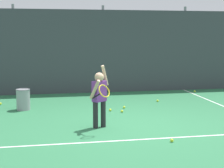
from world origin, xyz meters
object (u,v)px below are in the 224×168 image
object	(u,v)px
tennis_ball_6	(97,100)
tennis_ball_7	(110,110)
tennis_ball_2	(124,107)
tennis_ball_4	(1,104)
tennis_ball_1	(172,140)
tennis_ball_0	(122,111)
ball_hopper	(23,99)
tennis_ball_5	(195,91)
tennis_player	(100,95)
tennis_ball_3	(158,101)

from	to	relation	value
tennis_ball_6	tennis_ball_7	distance (m)	1.47
tennis_ball_2	tennis_ball_4	bearing A→B (deg)	161.60
tennis_ball_1	tennis_ball_4	size ratio (longest dim) A/B	1.00
tennis_ball_0	tennis_ball_4	xyz separation A→B (m)	(-3.24, 1.59, 0.00)
tennis_ball_7	tennis_ball_0	bearing A→B (deg)	-35.60
ball_hopper	tennis_ball_5	size ratio (longest dim) A/B	8.52
ball_hopper	tennis_player	bearing A→B (deg)	-50.57
tennis_ball_5	tennis_ball_7	xyz separation A→B (m)	(-3.43, -2.39, 0.00)
tennis_player	tennis_ball_1	world-z (taller)	tennis_player
tennis_ball_2	tennis_ball_4	world-z (taller)	same
tennis_player	tennis_ball_4	bearing A→B (deg)	92.29
tennis_ball_4	tennis_ball_5	bearing A→B (deg)	8.87
tennis_ball_0	tennis_ball_1	bearing A→B (deg)	-81.00
tennis_ball_1	tennis_ball_7	size ratio (longest dim) A/B	1.00
tennis_ball_6	tennis_player	bearing A→B (deg)	-96.82
tennis_player	tennis_ball_0	size ratio (longest dim) A/B	20.46
ball_hopper	tennis_ball_1	xyz separation A→B (m)	(2.95, -3.38, -0.26)
tennis_player	tennis_ball_1	distance (m)	1.85
tennis_ball_2	tennis_ball_3	size ratio (longest dim) A/B	1.00
tennis_ball_1	tennis_ball_3	bearing A→B (deg)	76.04
ball_hopper	tennis_ball_4	xyz separation A→B (m)	(-0.70, 0.80, -0.26)
tennis_ball_0	tennis_ball_7	xyz separation A→B (m)	(-0.27, 0.20, 0.00)
tennis_ball_5	tennis_ball_7	bearing A→B (deg)	-145.14
tennis_ball_0	tennis_ball_5	size ratio (longest dim) A/B	1.00
tennis_ball_3	ball_hopper	bearing A→B (deg)	-174.30
ball_hopper	tennis_ball_6	bearing A→B (deg)	22.28
ball_hopper	tennis_ball_5	distance (m)	5.98
ball_hopper	tennis_ball_3	bearing A→B (deg)	5.70
ball_hopper	tennis_ball_2	xyz separation A→B (m)	(2.70, -0.34, -0.26)
ball_hopper	tennis_ball_1	size ratio (longest dim) A/B	8.52
tennis_player	tennis_ball_7	xyz separation A→B (m)	(0.51, 1.55, -0.69)
tennis_ball_1	tennis_ball_4	xyz separation A→B (m)	(-3.65, 4.17, 0.00)
tennis_ball_0	tennis_ball_4	size ratio (longest dim) A/B	1.00
tennis_ball_4	tennis_ball_6	world-z (taller)	same
tennis_ball_0	tennis_ball_2	world-z (taller)	same
tennis_ball_2	tennis_ball_4	xyz separation A→B (m)	(-3.40, 1.13, 0.00)
tennis_ball_5	tennis_ball_6	size ratio (longest dim) A/B	1.00
ball_hopper	tennis_ball_6	distance (m)	2.30
tennis_ball_0	tennis_ball_6	world-z (taller)	same
tennis_ball_2	tennis_ball_6	world-z (taller)	same
tennis_ball_2	tennis_ball_4	distance (m)	3.58
tennis_ball_1	tennis_ball_2	distance (m)	3.05
tennis_player	tennis_ball_3	size ratio (longest dim) A/B	20.46
tennis_player	tennis_ball_6	size ratio (longest dim) A/B	20.46
tennis_ball_2	tennis_ball_6	size ratio (longest dim) A/B	1.00
tennis_player	ball_hopper	size ratio (longest dim) A/B	2.40
tennis_ball_6	ball_hopper	bearing A→B (deg)	-157.72
tennis_ball_5	tennis_ball_6	xyz separation A→B (m)	(-3.58, -0.93, 0.00)
tennis_ball_2	tennis_ball_6	bearing A→B (deg)	115.74
tennis_player	tennis_ball_0	distance (m)	1.71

